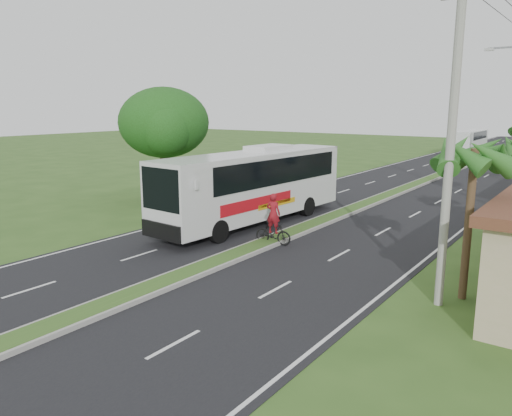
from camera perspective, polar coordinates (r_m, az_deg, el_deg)
The scene contains 11 objects.
ground at distance 19.70m, azimuth -6.36°, elevation -7.17°, with size 180.00×180.00×0.00m, color #30511D.
road_asphalt at distance 36.62m, azimuth 14.94°, elevation 1.33°, with size 14.00×160.00×0.02m, color black.
median_strip at distance 36.60m, azimuth 14.95°, elevation 1.48°, with size 1.20×160.00×0.18m.
lane_edge_left at distance 39.42m, azimuth 5.81°, elevation 2.37°, with size 0.12×160.00×0.01m, color silver.
lane_edge_right at distance 34.90m, azimuth 25.27°, elevation 0.09°, with size 0.12×160.00×0.01m, color silver.
palm_verge_a at distance 17.26m, azimuth 23.69°, elevation 5.39°, with size 2.40×2.40×5.45m.
shade_tree at distance 34.30m, azimuth -10.58°, elevation 9.30°, with size 6.30×6.00×7.54m.
utility_pole_a at distance 16.34m, azimuth 21.49°, elevation 8.54°, with size 1.60×0.28×11.00m.
coach_bus_main at distance 26.84m, azimuth -0.18°, elevation 3.02°, with size 3.49×13.06×4.17m.
coach_bus_far at distance 71.74m, azimuth 23.25°, elevation 7.08°, with size 2.36×10.55×3.07m.
motorcyclist at distance 22.96m, azimuth 1.98°, elevation -2.07°, with size 1.83×0.71×2.41m.
Camera 1 is at (12.51, -13.83, 6.34)m, focal length 35.00 mm.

